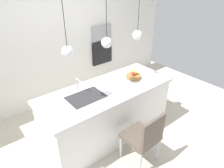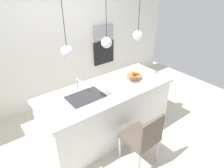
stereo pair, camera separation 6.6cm
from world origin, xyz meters
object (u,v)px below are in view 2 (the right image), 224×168
at_px(microwave, 103,32).
at_px(oven, 104,52).
at_px(fruit_bowl, 134,76).
at_px(chair_near, 143,137).

bearing_deg(microwave, oven, 0.00).
height_order(fruit_bowl, oven, oven).
bearing_deg(oven, microwave, 0.00).
bearing_deg(fruit_bowl, microwave, 73.78).
height_order(microwave, oven, microwave).
height_order(fruit_bowl, chair_near, fruit_bowl).
relative_size(fruit_bowl, microwave, 0.49).
height_order(fruit_bowl, microwave, microwave).
distance_m(fruit_bowl, chair_near, 1.13).
distance_m(fruit_bowl, oven, 1.64).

